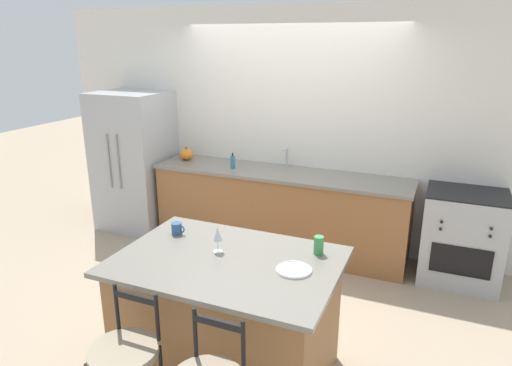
# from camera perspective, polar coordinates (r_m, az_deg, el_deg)

# --- Properties ---
(ground_plane) EXTENTS (18.00, 18.00, 0.00)m
(ground_plane) POSITION_cam_1_polar(r_m,az_deg,el_deg) (5.10, 1.36, -9.68)
(ground_plane) COLOR tan
(wall_back) EXTENTS (6.00, 0.07, 2.70)m
(wall_back) POSITION_cam_1_polar(r_m,az_deg,el_deg) (5.30, 4.34, 6.80)
(wall_back) COLOR silver
(wall_back) RESTS_ON ground_plane
(back_counter) EXTENTS (2.91, 0.70, 0.93)m
(back_counter) POSITION_cam_1_polar(r_m,az_deg,el_deg) (5.24, 2.96, -3.37)
(back_counter) COLOR #936038
(back_counter) RESTS_ON ground_plane
(sink_faucet) EXTENTS (0.02, 0.13, 0.22)m
(sink_faucet) POSITION_cam_1_polar(r_m,az_deg,el_deg) (5.25, 3.82, 3.49)
(sink_faucet) COLOR #ADAFB5
(sink_faucet) RESTS_ON back_counter
(kitchen_island) EXTENTS (1.51, 1.05, 0.92)m
(kitchen_island) POSITION_cam_1_polar(r_m,az_deg,el_deg) (3.36, -3.51, -16.43)
(kitchen_island) COLOR #936038
(kitchen_island) RESTS_ON ground_plane
(refrigerator) EXTENTS (0.86, 0.79, 1.73)m
(refrigerator) POSITION_cam_1_polar(r_m,az_deg,el_deg) (5.97, -14.88, 2.68)
(refrigerator) COLOR #ADAFB5
(refrigerator) RESTS_ON ground_plane
(oven_range) EXTENTS (0.75, 0.64, 0.93)m
(oven_range) POSITION_cam_1_polar(r_m,az_deg,el_deg) (4.98, 24.36, -6.16)
(oven_range) COLOR #ADAFB5
(oven_range) RESTS_ON ground_plane
(bar_stool_near) EXTENTS (0.40, 0.40, 0.97)m
(bar_stool_near) POSITION_cam_1_polar(r_m,az_deg,el_deg) (2.93, -15.98, -21.11)
(bar_stool_near) COLOR black
(bar_stool_near) RESTS_ON ground_plane
(dinner_plate) EXTENTS (0.23, 0.23, 0.02)m
(dinner_plate) POSITION_cam_1_polar(r_m,az_deg,el_deg) (2.98, 4.78, -10.73)
(dinner_plate) COLOR white
(dinner_plate) RESTS_ON kitchen_island
(wine_glass) EXTENTS (0.07, 0.07, 0.19)m
(wine_glass) POSITION_cam_1_polar(r_m,az_deg,el_deg) (3.18, -4.84, -6.43)
(wine_glass) COLOR white
(wine_glass) RESTS_ON kitchen_island
(coffee_mug) EXTENTS (0.11, 0.08, 0.09)m
(coffee_mug) POSITION_cam_1_polar(r_m,az_deg,el_deg) (3.53, -9.85, -5.62)
(coffee_mug) COLOR #335689
(coffee_mug) RESTS_ON kitchen_island
(tumbler_cup) EXTENTS (0.07, 0.07, 0.13)m
(tumbler_cup) POSITION_cam_1_polar(r_m,az_deg,el_deg) (3.20, 7.84, -7.71)
(tumbler_cup) COLOR #3D934C
(tumbler_cup) RESTS_ON kitchen_island
(pumpkin_decoration) EXTENTS (0.17, 0.17, 0.16)m
(pumpkin_decoration) POSITION_cam_1_polar(r_m,az_deg,el_deg) (5.63, -8.68, 3.57)
(pumpkin_decoration) COLOR orange
(pumpkin_decoration) RESTS_ON back_counter
(soap_bottle) EXTENTS (0.05, 0.05, 0.18)m
(soap_bottle) POSITION_cam_1_polar(r_m,az_deg,el_deg) (5.20, -2.93, 2.65)
(soap_bottle) COLOR teal
(soap_bottle) RESTS_ON back_counter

